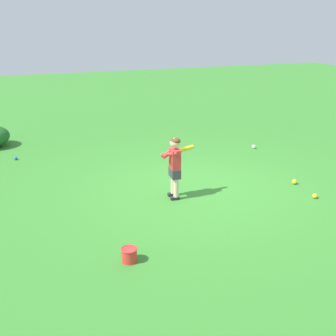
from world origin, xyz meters
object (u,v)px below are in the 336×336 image
child_batter (175,162)px  play_ball_near_batter (254,147)px  play_ball_far_left (294,182)px  toy_bucket (129,255)px  play_ball_by_bucket (315,196)px  play_ball_behind_batter (16,158)px

child_batter → play_ball_near_batter: 3.65m
play_ball_near_batter → play_ball_far_left: bearing=-105.2°
child_batter → play_ball_far_left: size_ratio=11.40×
play_ball_far_left → toy_bucket: toy_bucket is taller
child_batter → toy_bucket: 2.24m
play_ball_near_batter → play_ball_by_bucket: bearing=-103.8°
play_ball_near_batter → play_ball_by_bucket: (-0.74, -3.00, -0.00)m
play_ball_far_left → play_ball_by_bucket: play_ball_far_left is taller
play_ball_behind_batter → play_ball_near_batter: size_ratio=0.78×
play_ball_by_bucket → play_ball_behind_batter: bearing=137.5°
play_ball_behind_batter → play_ball_far_left: size_ratio=0.78×
child_batter → play_ball_by_bucket: bearing=-23.6°
play_ball_behind_batter → play_ball_by_bucket: play_ball_by_bucket is taller
toy_bucket → child_batter: bearing=51.0°
play_ball_behind_batter → play_ball_far_left: (4.78, -3.59, 0.01)m
play_ball_near_batter → child_batter: bearing=-145.8°
play_ball_behind_batter → play_ball_near_batter: play_ball_near_batter is taller
child_batter → play_ball_behind_batter: size_ratio=14.63×
play_ball_behind_batter → play_ball_near_batter: (5.41, -1.28, 0.01)m
child_batter → toy_bucket: size_ratio=5.00×
child_batter → toy_bucket: (-1.36, -1.68, -0.55)m
play_ball_far_left → play_ball_near_batter: 2.40m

